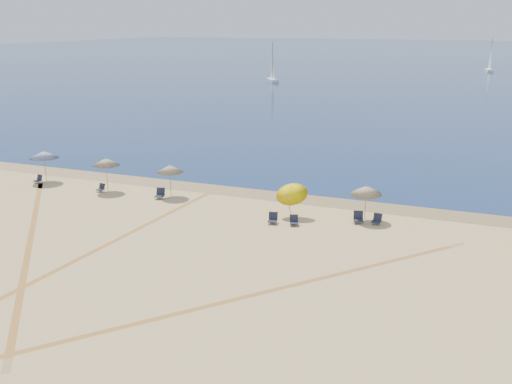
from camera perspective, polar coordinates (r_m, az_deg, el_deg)
ground at (r=25.19m, az=-17.90°, el=-14.44°), size 160.00×160.00×0.00m
ocean at (r=242.08m, az=18.93°, el=12.00°), size 500.00×500.00×0.00m
wet_sand at (r=44.65m, az=1.92°, el=-0.31°), size 500.00×500.00×0.00m
umbrella_0 at (r=51.02m, az=-19.29°, el=3.34°), size 2.33×2.33×2.50m
umbrella_1 at (r=46.76m, az=-13.90°, el=2.76°), size 2.03×2.03×2.56m
umbrella_2 at (r=44.48m, az=-8.07°, el=2.19°), size 1.94×1.94×2.38m
umbrella_3 at (r=39.46m, az=3.33°, el=0.08°), size 2.08×2.08×2.47m
umbrella_4 at (r=39.31m, az=10.31°, el=0.18°), size 2.01×2.05×2.33m
chair_0 at (r=51.09m, az=-19.75°, el=1.13°), size 0.60×0.67×0.62m
chair_1 at (r=47.06m, az=-14.34°, el=0.36°), size 0.53×0.61×0.60m
chair_2 at (r=44.37m, az=-8.99°, el=-0.17°), size 0.77×0.85×0.74m
chair_3 at (r=38.48m, az=1.60°, el=-2.50°), size 0.70×0.77×0.69m
chair_4 at (r=38.19m, az=3.59°, el=-2.71°), size 0.72×0.77×0.64m
chair_5 at (r=39.10m, az=9.58°, el=-2.39°), size 0.78×0.85×0.73m
chair_6 at (r=39.07m, az=11.28°, el=-2.54°), size 0.62×0.71×0.66m
sailboat_0 at (r=168.06m, az=21.12°, el=11.39°), size 2.33×5.89×8.54m
sailboat_1 at (r=130.24m, az=1.57°, el=11.40°), size 4.30×5.36×8.25m
tire_tracks at (r=33.48m, az=-13.32°, el=-6.34°), size 54.53×42.63×0.00m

